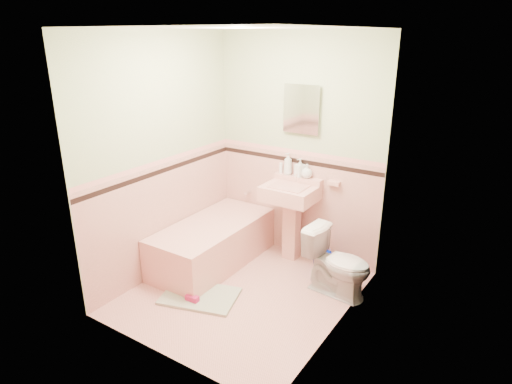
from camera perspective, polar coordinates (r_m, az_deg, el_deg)
The scene contains 32 objects.
floor at distance 4.54m, azimuth -1.76°, elevation -12.87°, with size 2.20×2.20×0.00m, color #E19E93.
ceiling at distance 3.82m, azimuth -2.18°, elevation 20.52°, with size 2.20×2.20×0.00m, color white.
wall_back at distance 4.91m, azimuth 5.43°, elevation 5.57°, with size 2.50×2.50×0.00m, color #F4E9C7.
wall_front at distance 3.22m, azimuth -13.20°, elevation -2.65°, with size 2.50×2.50×0.00m, color #F4E9C7.
wall_left at distance 4.63m, azimuth -12.19°, elevation 4.32°, with size 2.50×2.50×0.00m, color #F4E9C7.
wall_right at distance 3.56m, azimuth 11.39°, elevation -0.33°, with size 2.50×2.50×0.00m, color #F4E9C7.
wainscot_back at distance 5.10m, azimuth 5.13°, elevation -1.55°, with size 2.00×2.00×0.00m, color #E4A499.
wainscot_front at distance 3.52m, azimuth -12.22°, elevation -12.41°, with size 2.00×2.00×0.00m, color #E4A499.
wainscot_left at distance 4.83m, azimuth -11.54°, elevation -3.14°, with size 2.20×2.20×0.00m, color #E4A499.
wainscot_right at distance 3.83m, azimuth 10.56°, elevation -9.46°, with size 2.20×2.20×0.00m, color #E4A499.
accent_back at distance 4.93m, azimuth 5.28°, elevation 4.07°, with size 2.00×2.00×0.00m, color black.
accent_front at distance 3.28m, azimuth -12.80°, elevation -4.65°, with size 2.00×2.00×0.00m, color black.
accent_left at distance 4.65m, azimuth -11.92°, elevation 2.75°, with size 2.20×2.20×0.00m, color black.
accent_right at distance 3.61m, azimuth 10.99°, elevation -2.22°, with size 2.20×2.20×0.00m, color black.
cap_back at distance 4.91m, azimuth 5.32°, elevation 5.19°, with size 2.00×2.00×0.00m, color pink.
cap_front at distance 3.24m, azimuth -12.94°, elevation -3.04°, with size 2.00×2.00×0.00m, color pink.
cap_left at distance 4.63m, azimuth -12.00°, elevation 3.93°, with size 2.20×2.20×0.00m, color pink.
cap_right at distance 3.58m, azimuth 11.09°, elevation -0.73°, with size 2.20×2.20×0.00m, color pink.
bathtub at distance 4.99m, azimuth -5.62°, elevation -6.79°, with size 0.70×1.50×0.45m, color #DC988C.
tub_faucet at distance 5.36m, azimuth -0.99°, elevation -0.04°, with size 0.04×0.04×0.12m, color silver.
sink at distance 4.95m, azimuth 4.34°, elevation -4.11°, with size 0.57×0.48×0.90m, color #DC988C, non-canonical shape.
sink_faucet at distance 4.89m, azimuth 5.29°, elevation 1.84°, with size 0.02×0.02×0.10m, color silver.
medicine_cabinet at distance 4.77m, azimuth 5.97°, elevation 10.65°, with size 0.38×0.04×0.48m, color white.
soap_dish at distance 4.77m, azimuth 10.08°, elevation 1.16°, with size 0.13×0.08×0.04m, color #DC988C.
soap_bottle_left at distance 4.95m, azimuth 4.17°, elevation 3.67°, with size 0.09×0.10×0.25m, color #B2B2B2.
soap_bottle_mid at distance 4.88m, azimuth 5.73°, elevation 3.16°, with size 0.09×0.09×0.21m, color #B2B2B2.
soap_bottle_right at distance 4.85m, azimuth 6.61°, elevation 2.71°, with size 0.12×0.12×0.15m, color #B2B2B2.
tube at distance 5.00m, azimuth 3.26°, elevation 3.13°, with size 0.04×0.04×0.12m, color white.
toilet at distance 4.44m, azimuth 10.61°, elevation -9.03°, with size 0.38×0.66×0.67m, color white.
bucket at distance 4.90m, azimuth 8.61°, elevation -9.00°, with size 0.22×0.22×0.22m, color #001896, non-canonical shape.
bath_mat at distance 4.49m, azimuth -7.28°, elevation -13.26°, with size 0.72×0.48×0.03m, color #949F84.
shoe at distance 4.39m, azimuth -8.28°, elevation -13.47°, with size 0.13×0.06×0.05m, color #BF1E59.
Camera 1 is at (2.19, -3.13, 2.45)m, focal length 30.83 mm.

